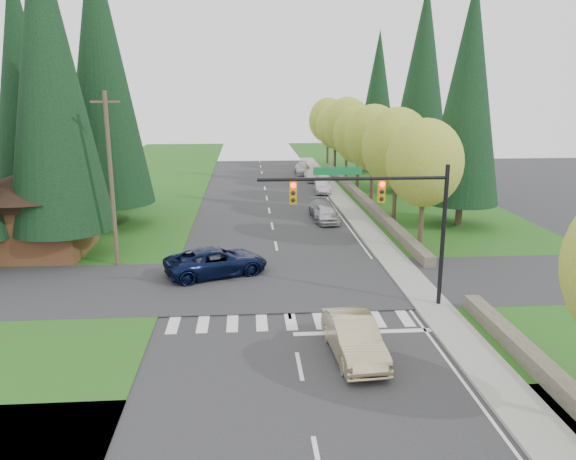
{
  "coord_description": "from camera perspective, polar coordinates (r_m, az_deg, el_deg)",
  "views": [
    {
      "loc": [
        -1.84,
        -20.06,
        10.16
      ],
      "look_at": [
        0.29,
        8.75,
        2.8
      ],
      "focal_mm": 35.0,
      "sensor_mm": 36.0,
      "label": 1
    }
  ],
  "objects": [
    {
      "name": "decid_tree_5",
      "position": [
        70.08,
        4.84,
        10.46
      ],
      "size": [
        4.8,
        4.8,
        8.3
      ],
      "color": "#38281C",
      "rests_on": "ground"
    },
    {
      "name": "conifer_w_a",
      "position": [
        35.85,
        -23.11,
        14.2
      ],
      "size": [
        6.12,
        6.12,
        19.8
      ],
      "color": "#38281C",
      "rests_on": "ground"
    },
    {
      "name": "parked_car_e",
      "position": [
        68.12,
        1.48,
        6.26
      ],
      "size": [
        1.84,
        4.45,
        1.29
      ],
      "primitive_type": "imported",
      "rotation": [
        0.0,
        0.0,
        -0.01
      ],
      "color": "#AAAAAF",
      "rests_on": "ground"
    },
    {
      "name": "sidewalk_east",
      "position": [
        44.13,
        7.31,
        0.95
      ],
      "size": [
        1.8,
        80.0,
        0.13
      ],
      "primitive_type": "cube",
      "color": "gray",
      "rests_on": "ground"
    },
    {
      "name": "decid_tree_4",
      "position": [
        63.19,
        6.03,
        10.5
      ],
      "size": [
        5.4,
        5.4,
        9.18
      ],
      "color": "#38281C",
      "rests_on": "ground"
    },
    {
      "name": "decid_tree_3",
      "position": [
        56.34,
        7.19,
        9.61
      ],
      "size": [
        5.0,
        5.0,
        8.55
      ],
      "color": "#38281C",
      "rests_on": "ground"
    },
    {
      "name": "curb_east",
      "position": [
        43.97,
        6.22,
        0.93
      ],
      "size": [
        0.2,
        80.0,
        0.13
      ],
      "primitive_type": "cube",
      "color": "gray",
      "rests_on": "ground"
    },
    {
      "name": "decid_tree_2",
      "position": [
        49.47,
        8.67,
        9.23
      ],
      "size": [
        5.0,
        5.0,
        8.82
      ],
      "color": "#38281C",
      "rests_on": "ground"
    },
    {
      "name": "decid_tree_0",
      "position": [
        36.1,
        13.71,
        6.63
      ],
      "size": [
        4.8,
        4.8,
        8.37
      ],
      "color": "#38281C",
      "rests_on": "ground"
    },
    {
      "name": "parked_car_c",
      "position": [
        55.71,
        3.52,
        4.46
      ],
      "size": [
        1.67,
        4.17,
        1.35
      ],
      "primitive_type": "imported",
      "rotation": [
        0.0,
        0.0,
        -0.06
      ],
      "color": "#B0B1B5",
      "rests_on": "ground"
    },
    {
      "name": "decid_tree_1",
      "position": [
        42.77,
        11.01,
        8.18
      ],
      "size": [
        5.2,
        5.2,
        8.8
      ],
      "color": "#38281C",
      "rests_on": "ground"
    },
    {
      "name": "ground",
      "position": [
        22.56,
        0.93,
        -12.48
      ],
      "size": [
        120.0,
        120.0,
        0.0
      ],
      "primitive_type": "plane",
      "color": "#28282B",
      "rests_on": "ground"
    },
    {
      "name": "parked_car_d",
      "position": [
        62.74,
        2.48,
        5.56
      ],
      "size": [
        1.57,
        3.8,
        1.29
      ],
      "primitive_type": "imported",
      "rotation": [
        0.0,
        0.0,
        0.01
      ],
      "color": "silver",
      "rests_on": "ground"
    },
    {
      "name": "conifer_e_b",
      "position": [
        56.63,
        13.51,
        14.55
      ],
      "size": [
        6.12,
        6.12,
        19.8
      ],
      "color": "#38281C",
      "rests_on": "ground"
    },
    {
      "name": "stone_wall_south",
      "position": [
        22.28,
        24.97,
        -13.28
      ],
      "size": [
        0.7,
        14.0,
        0.7
      ],
      "primitive_type": "cube",
      "color": "#4C4438",
      "rests_on": "ground"
    },
    {
      "name": "parked_car_b",
      "position": [
        44.84,
        3.61,
        2.07
      ],
      "size": [
        2.0,
        4.79,
        1.38
      ],
      "primitive_type": "imported",
      "rotation": [
        0.0,
        0.0,
        0.01
      ],
      "color": "slate",
      "rests_on": "ground"
    },
    {
      "name": "parked_car_a",
      "position": [
        43.44,
        3.87,
        1.67
      ],
      "size": [
        1.89,
        4.13,
        1.38
      ],
      "primitive_type": "imported",
      "rotation": [
        0.0,
        0.0,
        0.07
      ],
      "color": "#BBBAC0",
      "rests_on": "ground"
    },
    {
      "name": "decid_tree_6",
      "position": [
        76.98,
        4.1,
        11.06
      ],
      "size": [
        5.2,
        5.2,
        8.86
      ],
      "color": "#38281C",
      "rests_on": "ground"
    },
    {
      "name": "utility_pole",
      "position": [
        33.34,
        -17.53,
        4.97
      ],
      "size": [
        1.6,
        0.24,
        10.0
      ],
      "color": "#473828",
      "rests_on": "ground"
    },
    {
      "name": "brown_building",
      "position": [
        38.1,
        -24.37,
        2.39
      ],
      "size": [
        8.4,
        8.4,
        5.4
      ],
      "color": "#4C2D19",
      "rests_on": "ground"
    },
    {
      "name": "stone_wall_north",
      "position": [
        52.07,
        7.43,
        3.31
      ],
      "size": [
        0.7,
        40.0,
        0.7
      ],
      "primitive_type": "cube",
      "color": "#4C4438",
      "rests_on": "ground"
    },
    {
      "name": "grass_east",
      "position": [
        43.91,
        15.65,
        0.41
      ],
      "size": [
        14.0,
        110.0,
        0.06
      ],
      "primitive_type": "cube",
      "color": "#285717",
      "rests_on": "ground"
    },
    {
      "name": "traffic_signal",
      "position": [
        25.86,
        9.77,
        2.53
      ],
      "size": [
        8.7,
        0.37,
        6.8
      ],
      "color": "black",
      "rests_on": "ground"
    },
    {
      "name": "conifer_e_a",
      "position": [
        43.08,
        17.83,
        13.14
      ],
      "size": [
        5.44,
        5.44,
        17.8
      ],
      "color": "#38281C",
      "rests_on": "ground"
    },
    {
      "name": "conifer_w_e",
      "position": [
        49.57,
        -18.99,
        13.7
      ],
      "size": [
        5.78,
        5.78,
        18.8
      ],
      "color": "#38281C",
      "rests_on": "ground"
    },
    {
      "name": "conifer_e_c",
      "position": [
        69.89,
        9.12,
        13.41
      ],
      "size": [
        5.1,
        5.1,
        16.8
      ],
      "color": "#38281C",
      "rests_on": "ground"
    },
    {
      "name": "conifer_w_b",
      "position": [
        40.61,
        -25.27,
        12.45
      ],
      "size": [
        5.44,
        5.44,
        17.8
      ],
      "color": "#38281C",
      "rests_on": "ground"
    },
    {
      "name": "sedan_champagne",
      "position": [
        22.17,
        6.72,
        -10.85
      ],
      "size": [
        1.99,
        4.84,
        1.56
      ],
      "primitive_type": "imported",
      "rotation": [
        0.0,
        0.0,
        0.07
      ],
      "color": "#C8B485",
      "rests_on": "ground"
    },
    {
      "name": "cross_street",
      "position": [
        29.9,
        -0.45,
        -5.57
      ],
      "size": [
        120.0,
        8.0,
        0.1
      ],
      "primitive_type": "cube",
      "color": "#28282B",
      "rests_on": "ground"
    },
    {
      "name": "conifer_w_c",
      "position": [
        43.28,
        -18.46,
        15.09
      ],
      "size": [
        6.46,
        6.46,
        20.8
      ],
      "color": "#38281C",
      "rests_on": "ground"
    },
    {
      "name": "suv_navy",
      "position": [
        31.38,
        -7.28,
        -3.21
      ],
      "size": [
        6.23,
        4.46,
        1.58
      ],
      "primitive_type": "imported",
      "rotation": [
        0.0,
        0.0,
        1.93
      ],
      "color": "black",
      "rests_on": "ground"
    },
    {
      "name": "grass_west",
      "position": [
        42.8,
        -19.21,
        -0.21
      ],
      "size": [
        14.0,
        110.0,
        0.06
      ],
      "primitive_type": "cube",
      "color": "#285717",
      "rests_on": "ground"
    }
  ]
}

